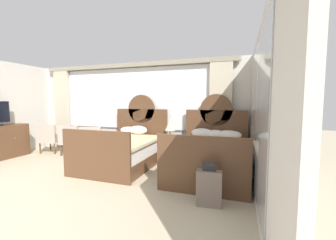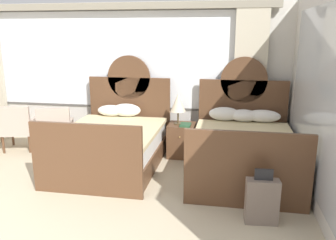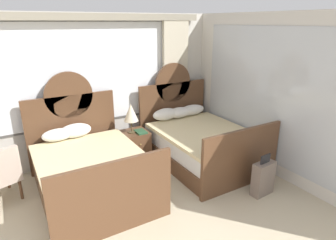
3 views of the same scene
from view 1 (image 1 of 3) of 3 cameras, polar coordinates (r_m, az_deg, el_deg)
wall_back_window at (r=6.45m, az=-9.46°, el=3.84°), size 6.60×0.22×2.70m
wall_right_mirror at (r=3.40m, az=23.50°, el=0.97°), size 0.08×4.65×2.70m
bed_near_window at (r=5.38m, az=-11.68°, el=-7.83°), size 1.55×2.14×1.75m
bed_near_mirror at (r=4.71m, az=11.29°, el=-9.57°), size 1.55×2.14×1.75m
nightstand_between_beds at (r=5.55m, az=1.26°, el=-8.24°), size 0.47×0.49×0.59m
table_lamp_on_nightstand at (r=5.44m, az=0.57°, el=-1.26°), size 0.27×0.27×0.55m
book_on_nightstand at (r=5.38m, az=1.76°, el=-5.30°), size 0.18×0.26×0.03m
armchair_by_window_left at (r=6.39m, az=-19.48°, el=-5.18°), size 0.72×0.72×0.87m
armchair_by_window_centre at (r=6.88m, az=-24.49°, el=-4.64°), size 0.69×0.69×0.87m
armchair_by_window_right at (r=7.45m, az=-29.00°, el=-4.11°), size 0.68×0.68×0.87m
suitcase_on_floor at (r=3.39m, az=10.93°, el=-17.49°), size 0.38×0.19×0.67m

